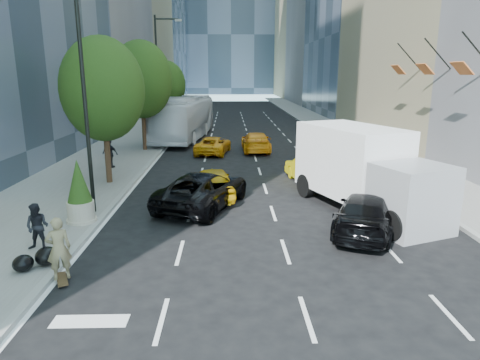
{
  "coord_description": "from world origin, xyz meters",
  "views": [
    {
      "loc": [
        -0.87,
        -13.17,
        5.74
      ],
      "look_at": [
        -0.42,
        3.44,
        1.6
      ],
      "focal_mm": 32.0,
      "sensor_mm": 36.0,
      "label": 1
    }
  ],
  "objects_px": {
    "black_sedan_lincoln": "(203,190)",
    "box_truck": "(365,170)",
    "black_sedan_mercedes": "(366,213)",
    "planter_shrub": "(79,192)",
    "city_bus": "(185,118)",
    "skateboarder": "(59,253)"
  },
  "relations": [
    {
      "from": "black_sedan_lincoln",
      "to": "box_truck",
      "type": "bearing_deg",
      "value": -164.07
    },
    {
      "from": "black_sedan_mercedes",
      "to": "planter_shrub",
      "type": "bearing_deg",
      "value": 17.43
    },
    {
      "from": "city_bus",
      "to": "box_truck",
      "type": "xyz_separation_m",
      "value": [
        9.68,
        -21.14,
        -0.08
      ]
    },
    {
      "from": "black_sedan_lincoln",
      "to": "city_bus",
      "type": "bearing_deg",
      "value": -60.56
    },
    {
      "from": "skateboarder",
      "to": "box_truck",
      "type": "height_order",
      "value": "box_truck"
    },
    {
      "from": "planter_shrub",
      "to": "city_bus",
      "type": "bearing_deg",
      "value": 85.47
    },
    {
      "from": "skateboarder",
      "to": "city_bus",
      "type": "bearing_deg",
      "value": -116.39
    },
    {
      "from": "planter_shrub",
      "to": "black_sedan_lincoln",
      "type": "bearing_deg",
      "value": 26.04
    },
    {
      "from": "skateboarder",
      "to": "black_sedan_lincoln",
      "type": "xyz_separation_m",
      "value": [
        3.6,
        7.01,
        -0.13
      ]
    },
    {
      "from": "box_truck",
      "to": "planter_shrub",
      "type": "bearing_deg",
      "value": 166.78
    },
    {
      "from": "skateboarder",
      "to": "city_bus",
      "type": "distance_m",
      "value": 27.49
    },
    {
      "from": "skateboarder",
      "to": "black_sedan_lincoln",
      "type": "relative_size",
      "value": 0.32
    },
    {
      "from": "black_sedan_lincoln",
      "to": "city_bus",
      "type": "distance_m",
      "value": 20.67
    },
    {
      "from": "city_bus",
      "to": "black_sedan_lincoln",
      "type": "bearing_deg",
      "value": -75.85
    },
    {
      "from": "city_bus",
      "to": "box_truck",
      "type": "distance_m",
      "value": 23.25
    },
    {
      "from": "skateboarder",
      "to": "box_truck",
      "type": "relative_size",
      "value": 0.23
    },
    {
      "from": "skateboarder",
      "to": "black_sedan_lincoln",
      "type": "height_order",
      "value": "skateboarder"
    },
    {
      "from": "black_sedan_lincoln",
      "to": "city_bus",
      "type": "relative_size",
      "value": 0.42
    },
    {
      "from": "black_sedan_lincoln",
      "to": "box_truck",
      "type": "distance_m",
      "value": 6.99
    },
    {
      "from": "box_truck",
      "to": "planter_shrub",
      "type": "xyz_separation_m",
      "value": [
        -11.48,
        -1.56,
        -0.47
      ]
    },
    {
      "from": "city_bus",
      "to": "box_truck",
      "type": "bearing_deg",
      "value": -59.04
    },
    {
      "from": "black_sedan_lincoln",
      "to": "city_bus",
      "type": "height_order",
      "value": "city_bus"
    }
  ]
}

